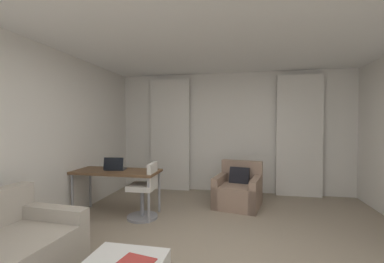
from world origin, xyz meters
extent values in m
cube|color=silver|center=(0.00, 3.03, 1.30)|extent=(5.12, 0.06, 2.60)
cube|color=silver|center=(-2.53, 0.00, 1.30)|extent=(0.06, 6.12, 2.60)
cube|color=white|center=(0.00, 0.00, 2.63)|extent=(5.12, 6.12, 0.06)
cube|color=silver|center=(-1.38, 2.90, 1.25)|extent=(0.90, 0.06, 2.50)
cube|color=silver|center=(1.38, 2.90, 1.25)|extent=(0.90, 0.06, 2.50)
cube|color=#B2A899|center=(-1.86, -0.19, 0.29)|extent=(0.91, 0.22, 0.59)
cube|color=#997A66|center=(0.15, 2.01, 0.20)|extent=(0.91, 0.94, 0.41)
cube|color=#997A66|center=(0.22, 2.33, 0.60)|extent=(0.78, 0.29, 0.38)
cube|color=#997A66|center=(0.47, 1.95, 0.27)|extent=(0.28, 0.80, 0.55)
cube|color=#997A66|center=(-0.16, 2.08, 0.27)|extent=(0.28, 0.80, 0.55)
cube|color=black|center=(0.18, 2.13, 0.51)|extent=(0.39, 0.27, 0.37)
cube|color=brown|center=(-1.80, 1.22, 0.71)|extent=(1.39, 0.59, 0.04)
cylinder|color=#99999E|center=(-2.44, 1.46, 0.34)|extent=(0.04, 0.04, 0.69)
cylinder|color=#99999E|center=(-1.15, 1.46, 0.34)|extent=(0.04, 0.04, 0.69)
cylinder|color=#99999E|center=(-2.44, 0.97, 0.34)|extent=(0.04, 0.04, 0.69)
cylinder|color=#99999E|center=(-1.15, 0.97, 0.34)|extent=(0.04, 0.04, 0.69)
cylinder|color=gray|center=(-1.32, 1.14, 0.23)|extent=(0.06, 0.06, 0.46)
cylinder|color=gray|center=(-1.32, 1.14, 0.02)|extent=(0.48, 0.48, 0.04)
cube|color=silver|center=(-1.32, 1.14, 0.50)|extent=(0.42, 0.42, 0.08)
cube|color=silver|center=(-1.15, 1.14, 0.71)|extent=(0.07, 0.36, 0.34)
cube|color=#2D2D33|center=(-1.84, 1.27, 0.74)|extent=(0.35, 0.27, 0.02)
cube|color=black|center=(-1.83, 1.16, 0.85)|extent=(0.32, 0.10, 0.20)
cube|color=#B73833|center=(-0.62, -0.69, 0.37)|extent=(0.31, 0.25, 0.01)
camera|label=1|loc=(0.22, -2.58, 1.50)|focal=23.60mm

